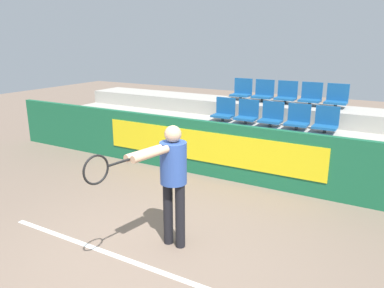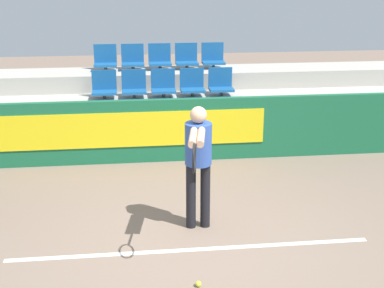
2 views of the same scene
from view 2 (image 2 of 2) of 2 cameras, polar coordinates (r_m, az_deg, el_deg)
ground_plane at (r=6.88m, az=-0.24°, el=-10.45°), size 30.00×30.00×0.00m
court_baseline at (r=6.71m, az=-0.06°, el=-11.21°), size 4.49×0.08×0.01m
barrier_wall at (r=9.43m, az=-2.43°, el=1.47°), size 12.20×0.14×1.13m
bleacher_tier_front at (r=10.14m, az=-2.56°, el=0.46°), size 11.80×1.10×0.37m
bleacher_tier_middle at (r=11.14m, az=-2.99°, el=3.11°), size 11.80×1.10×0.74m
bleacher_tier_back at (r=12.15m, az=-3.35°, el=5.32°), size 11.80×1.10×1.11m
stadium_chair_0 at (r=10.14m, az=-9.47°, el=2.67°), size 0.50×0.37×0.56m
stadium_chair_1 at (r=10.12m, az=-6.05°, el=2.80°), size 0.50×0.37×0.56m
stadium_chair_2 at (r=10.14m, az=-2.64°, el=2.92°), size 0.50×0.37×0.56m
stadium_chair_3 at (r=10.20m, az=0.74°, el=3.03°), size 0.50×0.37×0.56m
stadium_chair_4 at (r=10.29m, az=4.08°, el=3.13°), size 0.50×0.37×0.56m
stadium_chair_5 at (r=11.11m, az=-9.34°, el=6.04°), size 0.50×0.37×0.56m
stadium_chair_6 at (r=11.10m, az=-6.21°, el=6.17°), size 0.50×0.37×0.56m
stadium_chair_7 at (r=11.12m, az=-3.08°, el=6.27°), size 0.50×0.37×0.56m
stadium_chair_8 at (r=11.17m, az=0.02°, el=6.36°), size 0.50×0.37×0.56m
stadium_chair_9 at (r=11.25m, az=3.09°, el=6.42°), size 0.50×0.37×0.56m
stadium_chair_10 at (r=12.12m, az=-9.23°, el=8.86°), size 0.50×0.37×0.56m
stadium_chair_11 at (r=12.10m, az=-6.34°, el=8.98°), size 0.50×0.37×0.56m
stadium_chair_12 at (r=12.12m, az=-3.46°, el=9.07°), size 0.50×0.37×0.56m
stadium_chair_13 at (r=12.17m, az=-0.59°, el=9.14°), size 0.50×0.37×0.56m
stadium_chair_14 at (r=12.25m, az=2.25°, el=9.19°), size 0.50×0.37×0.56m
tennis_player at (r=6.80m, az=0.65°, el=-1.19°), size 0.41×1.49×1.66m
tennis_ball at (r=6.02m, az=0.68°, el=-14.70°), size 0.07×0.07×0.07m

